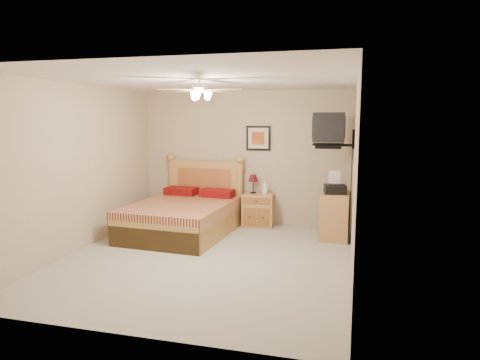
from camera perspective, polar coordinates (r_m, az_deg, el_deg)
name	(u,v)px	position (r m, az deg, el deg)	size (l,w,h in m)	color
floor	(207,259)	(6.24, -4.48, -10.40)	(4.50, 4.50, 0.00)	#9F9B90
ceiling	(204,80)	(5.93, -4.76, 13.13)	(4.00, 4.50, 0.04)	white
wall_back	(245,158)	(8.10, 0.61, 3.01)	(4.00, 0.04, 2.50)	tan
wall_front	(122,203)	(3.93, -15.45, -2.99)	(4.00, 0.04, 2.50)	tan
wall_left	(80,168)	(6.87, -20.58, 1.53)	(0.04, 4.50, 2.50)	tan
wall_right	(354,177)	(5.63, 14.99, 0.38)	(0.04, 4.50, 2.50)	tan
bed	(181,197)	(7.37, -7.82, -2.25)	(1.55, 2.03, 1.31)	#B78747
nightstand	(258,210)	(7.94, 2.43, -4.03)	(0.56, 0.42, 0.60)	#B98546
table_lamp	(253,184)	(7.95, 1.77, -0.50)	(0.19, 0.19, 0.35)	maroon
lotion_bottle	(265,187)	(7.87, 3.37, -0.99)	(0.10, 0.10, 0.25)	white
framed_picture	(258,138)	(8.00, 2.46, 5.59)	(0.46, 0.04, 0.46)	black
dresser	(335,216)	(7.30, 12.55, -4.65)	(0.45, 0.65, 0.77)	#B2814B
fax_machine	(335,182)	(7.14, 12.58, -0.30)	(0.34, 0.36, 0.36)	black
magazine_lower	(334,190)	(7.42, 12.47, -1.30)	(0.20, 0.26, 0.02)	beige
magazine_upper	(334,188)	(7.44, 12.41, -1.10)	(0.18, 0.24, 0.02)	tan
wall_tv	(339,130)	(6.93, 13.03, 6.54)	(0.56, 0.46, 0.58)	black
ceiling_fan	(200,90)	(5.73, -5.42, 11.89)	(1.14, 1.14, 0.28)	white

